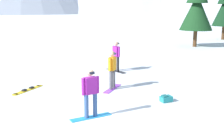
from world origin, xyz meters
The scene contains 7 objects.
ground_plane centered at (0.00, 0.00, 0.00)m, with size 800.00×800.00×0.00m, color white.
snowboarder_foreground centered at (-0.16, -0.13, 0.90)m, with size 1.33×1.09×1.69m.
snowboarder_midground centered at (0.03, 3.34, 0.93)m, with size 0.65×1.61×1.76m.
snowboarder_background centered at (-0.30, 6.98, 0.92)m, with size 1.32×1.27×1.75m.
loose_snowboard_far_spare centered at (-3.71, 2.56, 0.02)m, with size 0.82×1.81×0.09m.
backpack_teal centered at (2.41, 1.91, 0.13)m, with size 0.55×0.50×0.28m.
pine_tree_young centered at (5.66, 18.47, 3.91)m, with size 3.04×3.04×7.17m.
Camera 1 is at (1.92, -8.83, 3.67)m, focal length 44.67 mm.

